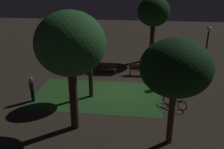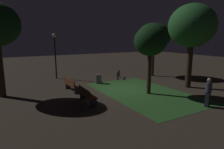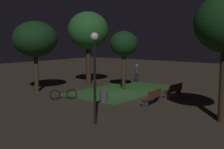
{
  "view_description": "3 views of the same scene",
  "coord_description": "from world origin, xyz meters",
  "px_view_note": "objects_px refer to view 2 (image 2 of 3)",
  "views": [
    {
      "loc": [
        -1.53,
        16.07,
        7.5
      ],
      "look_at": [
        0.47,
        0.12,
        1.22
      ],
      "focal_mm": 40.63,
      "sensor_mm": 36.0,
      "label": 1
    },
    {
      "loc": [
        11.51,
        -7.2,
        3.72
      ],
      "look_at": [
        -0.27,
        -0.54,
        1.14
      ],
      "focal_mm": 31.18,
      "sensor_mm": 36.0,
      "label": 2
    },
    {
      "loc": [
        -15.27,
        -11.04,
        3.75
      ],
      "look_at": [
        -0.56,
        0.48,
        1.42
      ],
      "focal_mm": 44.35,
      "sensor_mm": 36.0,
      "label": 3
    }
  ],
  "objects_px": {
    "tree_back_right": "(154,37)",
    "pedestrian": "(208,92)",
    "tree_back_left": "(192,26)",
    "bicycle": "(118,75)",
    "lamp_post_plaza_west": "(55,48)",
    "tree_near_wall": "(150,42)",
    "bench_front_left": "(71,85)",
    "bench_front_right": "(86,95)",
    "trash_bin": "(98,79)"
  },
  "relations": [
    {
      "from": "tree_back_right",
      "to": "pedestrian",
      "type": "xyz_separation_m",
      "value": [
        8.27,
        -3.31,
        -2.95
      ]
    },
    {
      "from": "tree_back_left",
      "to": "tree_back_right",
      "type": "height_order",
      "value": "tree_back_left"
    },
    {
      "from": "pedestrian",
      "to": "bicycle",
      "type": "bearing_deg",
      "value": -178.43
    },
    {
      "from": "lamp_post_plaza_west",
      "to": "tree_near_wall",
      "type": "bearing_deg",
      "value": 27.55
    },
    {
      "from": "bench_front_left",
      "to": "lamp_post_plaza_west",
      "type": "height_order",
      "value": "lamp_post_plaza_west"
    },
    {
      "from": "bench_front_right",
      "to": "pedestrian",
      "type": "height_order",
      "value": "pedestrian"
    },
    {
      "from": "lamp_post_plaza_west",
      "to": "trash_bin",
      "type": "bearing_deg",
      "value": 34.8
    },
    {
      "from": "lamp_post_plaza_west",
      "to": "bicycle",
      "type": "height_order",
      "value": "lamp_post_plaza_west"
    },
    {
      "from": "tree_back_right",
      "to": "bench_front_left",
      "type": "bearing_deg",
      "value": -79.83
    },
    {
      "from": "trash_bin",
      "to": "pedestrian",
      "type": "relative_size",
      "value": 0.45
    },
    {
      "from": "tree_back_right",
      "to": "lamp_post_plaza_west",
      "type": "distance_m",
      "value": 9.25
    },
    {
      "from": "bench_front_left",
      "to": "bench_front_right",
      "type": "relative_size",
      "value": 1.01
    },
    {
      "from": "trash_bin",
      "to": "bicycle",
      "type": "bearing_deg",
      "value": 111.09
    },
    {
      "from": "bench_front_right",
      "to": "trash_bin",
      "type": "relative_size",
      "value": 2.48
    },
    {
      "from": "bench_front_left",
      "to": "lamp_post_plaza_west",
      "type": "relative_size",
      "value": 0.45
    },
    {
      "from": "bench_front_right",
      "to": "tree_back_left",
      "type": "relative_size",
      "value": 0.3
    },
    {
      "from": "tree_near_wall",
      "to": "pedestrian",
      "type": "xyz_separation_m",
      "value": [
        3.55,
        1.12,
        -2.58
      ]
    },
    {
      "from": "tree_back_left",
      "to": "bench_front_left",
      "type": "bearing_deg",
      "value": -111.92
    },
    {
      "from": "bicycle",
      "to": "trash_bin",
      "type": "bearing_deg",
      "value": -68.91
    },
    {
      "from": "pedestrian",
      "to": "trash_bin",
      "type": "bearing_deg",
      "value": -160.76
    },
    {
      "from": "bench_front_right",
      "to": "lamp_post_plaza_west",
      "type": "distance_m",
      "value": 8.02
    },
    {
      "from": "tree_back_right",
      "to": "tree_back_left",
      "type": "bearing_deg",
      "value": -8.11
    },
    {
      "from": "bench_front_right",
      "to": "tree_back_right",
      "type": "relative_size",
      "value": 0.35
    },
    {
      "from": "tree_near_wall",
      "to": "pedestrian",
      "type": "relative_size",
      "value": 2.76
    },
    {
      "from": "tree_back_left",
      "to": "trash_bin",
      "type": "relative_size",
      "value": 8.39
    },
    {
      "from": "lamp_post_plaza_west",
      "to": "bicycle",
      "type": "relative_size",
      "value": 2.99
    },
    {
      "from": "tree_near_wall",
      "to": "trash_bin",
      "type": "relative_size",
      "value": 6.11
    },
    {
      "from": "bench_front_right",
      "to": "lamp_post_plaza_west",
      "type": "height_order",
      "value": "lamp_post_plaza_west"
    },
    {
      "from": "pedestrian",
      "to": "lamp_post_plaza_west",
      "type": "bearing_deg",
      "value": -155.4
    },
    {
      "from": "tree_near_wall",
      "to": "tree_back_right",
      "type": "height_order",
      "value": "tree_back_right"
    },
    {
      "from": "bench_front_right",
      "to": "bicycle",
      "type": "xyz_separation_m",
      "value": [
        -5.01,
        5.2,
        -0.14
      ]
    },
    {
      "from": "bicycle",
      "to": "pedestrian",
      "type": "bearing_deg",
      "value": 1.57
    },
    {
      "from": "tree_near_wall",
      "to": "pedestrian",
      "type": "bearing_deg",
      "value": 17.46
    },
    {
      "from": "bench_front_left",
      "to": "tree_back_right",
      "type": "relative_size",
      "value": 0.36
    },
    {
      "from": "lamp_post_plaza_west",
      "to": "pedestrian",
      "type": "xyz_separation_m",
      "value": [
        11.55,
        5.29,
        -1.96
      ]
    },
    {
      "from": "bench_front_right",
      "to": "tree_back_left",
      "type": "bearing_deg",
      "value": 87.0
    },
    {
      "from": "tree_near_wall",
      "to": "tree_back_left",
      "type": "xyz_separation_m",
      "value": [
        0.1,
        3.74,
        1.07
      ]
    },
    {
      "from": "bench_front_left",
      "to": "bench_front_right",
      "type": "xyz_separation_m",
      "value": [
        2.82,
        -0.0,
        0.0
      ]
    },
    {
      "from": "bench_front_left",
      "to": "tree_back_left",
      "type": "bearing_deg",
      "value": 68.08
    },
    {
      "from": "bicycle",
      "to": "bench_front_right",
      "type": "bearing_deg",
      "value": -46.08
    },
    {
      "from": "bench_front_left",
      "to": "trash_bin",
      "type": "height_order",
      "value": "bench_front_left"
    },
    {
      "from": "bicycle",
      "to": "tree_back_right",
      "type": "bearing_deg",
      "value": 80.13
    },
    {
      "from": "tree_back_left",
      "to": "bicycle",
      "type": "relative_size",
      "value": 4.47
    },
    {
      "from": "bench_front_right",
      "to": "lamp_post_plaza_west",
      "type": "xyz_separation_m",
      "value": [
        -7.67,
        0.16,
        2.33
      ]
    },
    {
      "from": "tree_near_wall",
      "to": "tree_back_right",
      "type": "distance_m",
      "value": 6.47
    },
    {
      "from": "bench_front_left",
      "to": "pedestrian",
      "type": "xyz_separation_m",
      "value": [
        6.7,
        5.45,
        0.37
      ]
    },
    {
      "from": "bench_front_left",
      "to": "trash_bin",
      "type": "distance_m",
      "value": 2.95
    },
    {
      "from": "tree_back_left",
      "to": "bicycle",
      "type": "xyz_separation_m",
      "value": [
        -5.43,
        -2.86,
        -4.16
      ]
    },
    {
      "from": "tree_back_right",
      "to": "trash_bin",
      "type": "xyz_separation_m",
      "value": [
        0.35,
        -6.07,
        -3.44
      ]
    },
    {
      "from": "tree_back_left",
      "to": "bicycle",
      "type": "bearing_deg",
      "value": -152.21
    }
  ]
}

